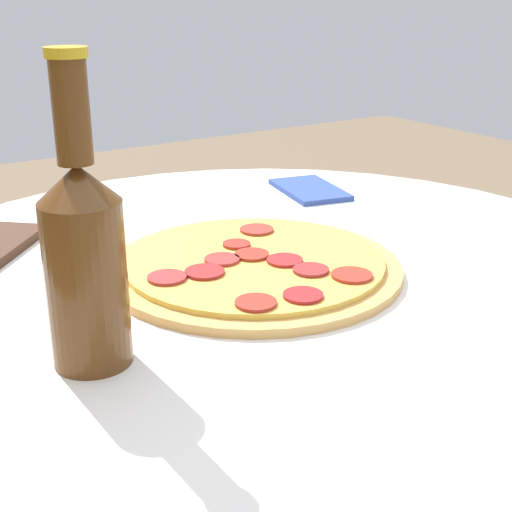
{
  "coord_description": "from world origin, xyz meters",
  "views": [
    {
      "loc": [
        -0.62,
        0.43,
        1.08
      ],
      "look_at": [
        -0.0,
        0.02,
        0.8
      ],
      "focal_mm": 50.0,
      "sensor_mm": 36.0,
      "label": 1
    }
  ],
  "objects": [
    {
      "name": "table",
      "position": [
        0.0,
        0.0,
        0.56
      ],
      "size": [
        0.94,
        0.94,
        0.78
      ],
      "color": "white",
      "rests_on": "ground_plane"
    },
    {
      "name": "beer_bottle",
      "position": [
        -0.09,
        0.25,
        0.87
      ],
      "size": [
        0.07,
        0.07,
        0.26
      ],
      "color": "#563314",
      "rests_on": "table"
    },
    {
      "name": "napkin",
      "position": [
        0.23,
        -0.23,
        0.78
      ],
      "size": [
        0.15,
        0.11,
        0.01
      ],
      "color": "#334C99",
      "rests_on": "table"
    },
    {
      "name": "pizza",
      "position": [
        -0.0,
        0.02,
        0.78
      ],
      "size": [
        0.33,
        0.33,
        0.02
      ],
      "color": "tan",
      "rests_on": "table"
    }
  ]
}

